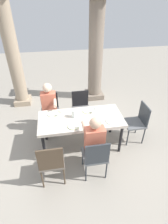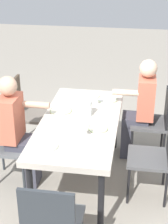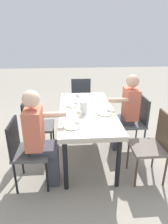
% 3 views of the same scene
% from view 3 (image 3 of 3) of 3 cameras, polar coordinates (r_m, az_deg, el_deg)
% --- Properties ---
extents(ground_plane, '(16.00, 16.00, 0.00)m').
position_cam_3_polar(ground_plane, '(3.42, 0.70, -11.38)').
color(ground_plane, gray).
extents(dining_table, '(1.75, 0.82, 0.77)m').
position_cam_3_polar(dining_table, '(3.09, 0.76, -0.54)').
color(dining_table, beige).
rests_on(dining_table, ground).
extents(chair_west_north, '(0.44, 0.44, 0.90)m').
position_cam_3_polar(chair_west_north, '(2.65, -16.35, -9.82)').
color(chair_west_north, '#4F4F50').
rests_on(chair_west_north, ground).
extents(chair_west_south, '(0.44, 0.44, 0.94)m').
position_cam_3_polar(chair_west_south, '(2.80, 19.35, -8.15)').
color(chair_west_south, '#6A6158').
rests_on(chair_west_south, ground).
extents(chair_mid_north, '(0.44, 0.44, 0.89)m').
position_cam_3_polar(chair_mid_north, '(3.32, -13.87, -2.97)').
color(chair_mid_north, '#4F4F50').
rests_on(chair_mid_north, ground).
extents(chair_mid_south, '(0.44, 0.44, 0.90)m').
position_cam_3_polar(chair_mid_south, '(3.44, 14.43, -2.04)').
color(chair_mid_south, '#5B5E61').
rests_on(chair_mid_south, ground).
extents(chair_head_east, '(0.44, 0.44, 0.92)m').
position_cam_3_polar(chair_head_east, '(4.35, -0.75, 4.09)').
color(chair_head_east, '#5B5E61').
rests_on(chair_head_east, ground).
extents(diner_woman_green, '(0.35, 0.49, 1.28)m').
position_cam_3_polar(diner_woman_green, '(2.54, -12.26, -6.88)').
color(diner_woman_green, '#3F3F4C').
rests_on(diner_woman_green, ground).
extents(diner_man_white, '(0.34, 0.49, 1.27)m').
position_cam_3_polar(diner_man_white, '(3.33, 11.83, 0.32)').
color(diner_man_white, '#3F3F4C').
rests_on(diner_man_white, ground).
extents(plate_0, '(0.23, 0.23, 0.02)m').
position_cam_3_polar(plate_0, '(2.53, -3.40, -4.06)').
color(plate_0, white).
rests_on(plate_0, dining_table).
extents(wine_glass_0, '(0.07, 0.07, 0.16)m').
position_cam_3_polar(wine_glass_0, '(2.63, -1.35, -0.34)').
color(wine_glass_0, white).
rests_on(wine_glass_0, dining_table).
extents(fork_0, '(0.02, 0.17, 0.01)m').
position_cam_3_polar(fork_0, '(2.40, -3.32, -5.77)').
color(fork_0, silver).
rests_on(fork_0, dining_table).
extents(spoon_0, '(0.02, 0.17, 0.01)m').
position_cam_3_polar(spoon_0, '(2.66, -3.47, -2.73)').
color(spoon_0, silver).
rests_on(spoon_0, dining_table).
extents(plate_1, '(0.24, 0.24, 0.02)m').
position_cam_3_polar(plate_1, '(2.92, 5.90, -0.34)').
color(plate_1, silver).
rests_on(plate_1, dining_table).
extents(fork_1, '(0.02, 0.17, 0.01)m').
position_cam_3_polar(fork_1, '(2.79, 6.42, -1.64)').
color(fork_1, silver).
rests_on(fork_1, dining_table).
extents(spoon_1, '(0.03, 0.17, 0.01)m').
position_cam_3_polar(spoon_1, '(3.06, 5.42, 0.64)').
color(spoon_1, silver).
rests_on(spoon_1, dining_table).
extents(plate_2, '(0.20, 0.20, 0.02)m').
position_cam_3_polar(plate_2, '(3.21, -3.35, 1.84)').
color(plate_2, silver).
rests_on(plate_2, dining_table).
extents(wine_glass_2, '(0.07, 0.07, 0.15)m').
position_cam_3_polar(wine_glass_2, '(3.33, -1.72, 4.42)').
color(wine_glass_2, white).
rests_on(wine_glass_2, dining_table).
extents(fork_2, '(0.03, 0.17, 0.01)m').
position_cam_3_polar(fork_2, '(3.07, -3.29, 0.76)').
color(fork_2, silver).
rests_on(fork_2, dining_table).
extents(spoon_2, '(0.03, 0.17, 0.01)m').
position_cam_3_polar(spoon_2, '(3.35, -3.41, 2.65)').
color(spoon_2, silver).
rests_on(spoon_2, dining_table).
extents(plate_3, '(0.25, 0.25, 0.02)m').
position_cam_3_polar(plate_3, '(3.64, 3.53, 4.36)').
color(plate_3, white).
rests_on(plate_3, dining_table).
extents(fork_3, '(0.03, 0.17, 0.01)m').
position_cam_3_polar(fork_3, '(3.50, 3.86, 3.51)').
color(fork_3, silver).
rests_on(fork_3, dining_table).
extents(spoon_3, '(0.02, 0.17, 0.01)m').
position_cam_3_polar(spoon_3, '(3.78, 3.23, 4.98)').
color(spoon_3, silver).
rests_on(spoon_3, dining_table).
extents(water_pitcher, '(0.11, 0.11, 0.17)m').
position_cam_3_polar(water_pitcher, '(2.91, -0.14, 1.14)').
color(water_pitcher, white).
rests_on(water_pitcher, dining_table).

